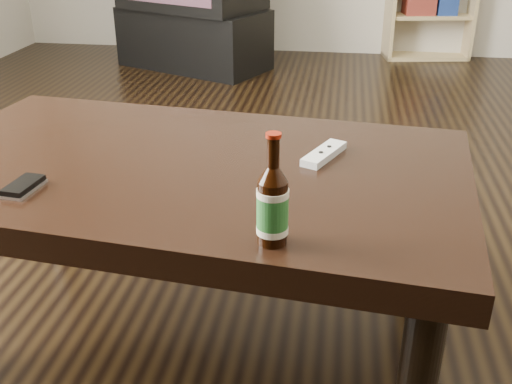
# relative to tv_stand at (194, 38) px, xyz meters

# --- Properties ---
(floor) EXTENTS (5.00, 6.00, 0.01)m
(floor) POSITION_rel_tv_stand_xyz_m (0.98, -2.40, -0.21)
(floor) COLOR black
(floor) RESTS_ON ground
(tv_stand) EXTENTS (1.13, 0.88, 0.40)m
(tv_stand) POSITION_rel_tv_stand_xyz_m (0.00, 0.00, 0.00)
(tv_stand) COLOR black
(tv_stand) RESTS_ON floor
(coffee_table) EXTENTS (1.42, 0.92, 0.51)m
(coffee_table) POSITION_rel_tv_stand_xyz_m (0.68, -2.85, 0.24)
(coffee_table) COLOR black
(coffee_table) RESTS_ON floor
(beer_bottle) EXTENTS (0.08, 0.08, 0.21)m
(beer_bottle) POSITION_rel_tv_stand_xyz_m (0.93, -3.19, 0.38)
(beer_bottle) COLOR black
(beer_bottle) RESTS_ON coffee_table
(phone) EXTENTS (0.06, 0.11, 0.02)m
(phone) POSITION_rel_tv_stand_xyz_m (0.37, -3.05, 0.31)
(phone) COLOR silver
(phone) RESTS_ON coffee_table
(remote) EXTENTS (0.11, 0.17, 0.02)m
(remote) POSITION_rel_tv_stand_xyz_m (1.01, -2.77, 0.31)
(remote) COLOR #BCBCBE
(remote) RESTS_ON coffee_table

